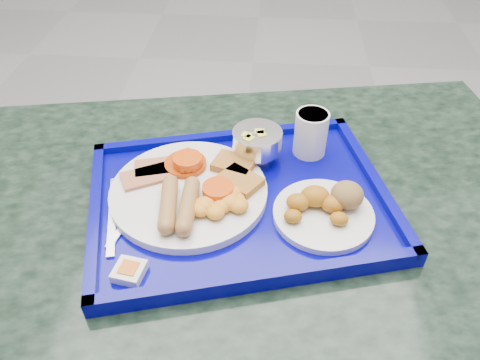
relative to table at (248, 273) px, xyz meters
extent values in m
plane|color=gray|center=(-0.09, 0.58, -0.52)|extent=(6.00, 6.00, 0.00)
cylinder|color=gray|center=(0.00, 0.00, -0.18)|extent=(0.10, 0.10, 0.64)
cube|color=black|center=(0.00, 0.00, 0.16)|extent=(1.25, 0.95, 0.04)
cube|color=#040286|center=(-0.02, 0.00, 0.19)|extent=(0.57, 0.48, 0.02)
cube|color=#040286|center=(-0.06, 0.17, 0.20)|extent=(0.48, 0.14, 0.01)
cube|color=#040286|center=(0.03, -0.16, 0.20)|extent=(0.48, 0.14, 0.01)
cube|color=#040286|center=(0.21, 0.07, 0.20)|extent=(0.11, 0.35, 0.01)
cube|color=#040286|center=(-0.25, -0.06, 0.20)|extent=(0.11, 0.35, 0.01)
cylinder|color=silver|center=(-0.10, 0.01, 0.21)|extent=(0.27, 0.27, 0.01)
cube|color=#C36D4E|center=(-0.16, 0.05, 0.22)|extent=(0.10, 0.07, 0.01)
cube|color=#C36D4E|center=(-0.18, 0.03, 0.22)|extent=(0.10, 0.08, 0.01)
cylinder|color=#C74108|center=(-0.12, 0.06, 0.22)|extent=(0.07, 0.07, 0.01)
sphere|color=#C74108|center=(-0.12, 0.09, 0.22)|extent=(0.01, 0.01, 0.01)
sphere|color=#C74108|center=(-0.10, 0.08, 0.22)|extent=(0.01, 0.01, 0.01)
sphere|color=#C74108|center=(-0.09, 0.06, 0.22)|extent=(0.01, 0.01, 0.01)
sphere|color=#C74108|center=(-0.12, 0.04, 0.22)|extent=(0.01, 0.01, 0.01)
sphere|color=#C74108|center=(-0.14, 0.06, 0.22)|extent=(0.01, 0.01, 0.01)
sphere|color=#C74108|center=(-0.13, 0.08, 0.22)|extent=(0.01, 0.01, 0.01)
sphere|color=#C74108|center=(-0.12, 0.04, 0.22)|extent=(0.01, 0.01, 0.01)
sphere|color=#C74108|center=(-0.10, 0.08, 0.22)|extent=(0.01, 0.01, 0.01)
sphere|color=#C74108|center=(-0.13, 0.06, 0.22)|extent=(0.01, 0.01, 0.01)
sphere|color=#C74108|center=(-0.12, 0.07, 0.22)|extent=(0.01, 0.01, 0.01)
sphere|color=#C74108|center=(-0.13, 0.06, 0.22)|extent=(0.01, 0.01, 0.01)
sphere|color=#C74108|center=(-0.13, 0.05, 0.22)|extent=(0.01, 0.01, 0.01)
sphere|color=#C74108|center=(-0.12, 0.07, 0.22)|extent=(0.01, 0.01, 0.01)
sphere|color=#C74108|center=(-0.10, 0.06, 0.22)|extent=(0.01, 0.01, 0.01)
sphere|color=#C74108|center=(-0.10, 0.04, 0.22)|extent=(0.01, 0.01, 0.01)
sphere|color=#C74108|center=(-0.12, 0.07, 0.22)|extent=(0.01, 0.01, 0.01)
sphere|color=#C74108|center=(-0.13, 0.08, 0.22)|extent=(0.01, 0.01, 0.01)
cube|color=#A26728|center=(-0.03, 0.07, 0.22)|extent=(0.08, 0.07, 0.01)
cube|color=#A26728|center=(-0.02, 0.02, 0.22)|extent=(0.09, 0.08, 0.01)
cylinder|color=#915F2C|center=(-0.13, -0.05, 0.23)|extent=(0.04, 0.10, 0.03)
cylinder|color=#915F2C|center=(-0.09, -0.05, 0.23)|extent=(0.03, 0.10, 0.03)
ellipsoid|color=orange|center=(-0.07, -0.04, 0.22)|extent=(0.03, 0.03, 0.02)
ellipsoid|color=orange|center=(-0.02, -0.02, 0.22)|extent=(0.02, 0.02, 0.02)
ellipsoid|color=orange|center=(-0.07, -0.04, 0.22)|extent=(0.04, 0.04, 0.02)
ellipsoid|color=orange|center=(-0.04, -0.04, 0.22)|extent=(0.03, 0.03, 0.02)
ellipsoid|color=orange|center=(-0.03, -0.03, 0.22)|extent=(0.03, 0.03, 0.02)
ellipsoid|color=orange|center=(-0.03, -0.01, 0.22)|extent=(0.03, 0.03, 0.02)
ellipsoid|color=orange|center=(-0.04, -0.01, 0.22)|extent=(0.03, 0.03, 0.02)
ellipsoid|color=orange|center=(-0.07, -0.05, 0.22)|extent=(0.03, 0.03, 0.02)
ellipsoid|color=orange|center=(-0.05, -0.01, 0.22)|extent=(0.03, 0.03, 0.02)
ellipsoid|color=orange|center=(-0.05, -0.06, 0.22)|extent=(0.03, 0.03, 0.02)
ellipsoid|color=orange|center=(-0.02, -0.04, 0.22)|extent=(0.03, 0.03, 0.02)
ellipsoid|color=orange|center=(-0.03, -0.03, 0.22)|extent=(0.03, 0.03, 0.02)
cylinder|color=#D03805|center=(-0.11, 0.06, 0.23)|extent=(0.05, 0.05, 0.01)
cylinder|color=#D03805|center=(-0.05, -0.01, 0.23)|extent=(0.05, 0.05, 0.01)
cylinder|color=silver|center=(0.12, -0.03, 0.20)|extent=(0.16, 0.16, 0.01)
ellipsoid|color=#B66E15|center=(0.14, -0.05, 0.22)|extent=(0.03, 0.02, 0.02)
ellipsoid|color=#B66E15|center=(0.13, -0.02, 0.22)|extent=(0.04, 0.03, 0.03)
ellipsoid|color=#B66E15|center=(0.11, -0.01, 0.23)|extent=(0.05, 0.04, 0.03)
ellipsoid|color=#B66E15|center=(0.08, -0.02, 0.22)|extent=(0.04, 0.03, 0.03)
ellipsoid|color=#B66E15|center=(0.07, -0.05, 0.22)|extent=(0.03, 0.02, 0.02)
ellipsoid|color=brown|center=(0.16, -0.01, 0.23)|extent=(0.05, 0.05, 0.04)
cylinder|color=silver|center=(0.01, 0.11, 0.20)|extent=(0.06, 0.06, 0.01)
cylinder|color=silver|center=(0.01, 0.11, 0.21)|extent=(0.02, 0.02, 0.02)
cylinder|color=silver|center=(0.01, 0.11, 0.24)|extent=(0.09, 0.09, 0.04)
cube|color=#EDE65A|center=(-0.01, 0.09, 0.25)|extent=(0.02, 0.02, 0.01)
cube|color=#EDE65A|center=(-0.01, 0.10, 0.25)|extent=(0.02, 0.02, 0.01)
cube|color=#EDE65A|center=(0.01, 0.11, 0.25)|extent=(0.02, 0.02, 0.01)
cube|color=#EDE65A|center=(0.01, 0.11, 0.25)|extent=(0.02, 0.02, 0.01)
cylinder|color=white|center=(0.10, 0.14, 0.24)|extent=(0.06, 0.06, 0.09)
cylinder|color=orange|center=(0.10, 0.14, 0.28)|extent=(0.05, 0.05, 0.01)
cube|color=silver|center=(-0.19, -0.06, 0.20)|extent=(0.04, 0.13, 0.00)
ellipsoid|color=silver|center=(-0.21, 0.03, 0.20)|extent=(0.04, 0.05, 0.01)
cube|color=silver|center=(-0.22, -0.05, 0.20)|extent=(0.05, 0.18, 0.00)
cube|color=white|center=(-0.16, -0.17, 0.21)|extent=(0.05, 0.05, 0.01)
cube|color=orange|center=(-0.16, -0.17, 0.21)|extent=(0.03, 0.03, 0.00)
camera|label=1|loc=(0.03, -0.57, 0.74)|focal=35.00mm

